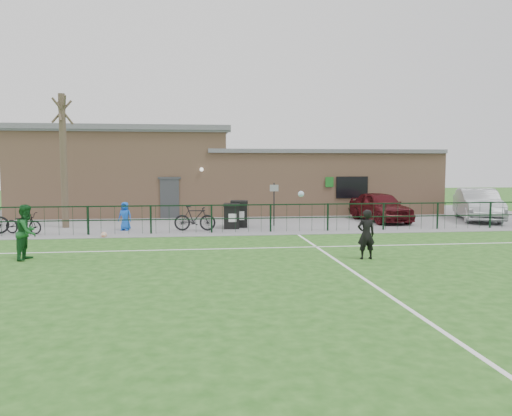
{
  "coord_description": "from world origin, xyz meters",
  "views": [
    {
      "loc": [
        -2.24,
        -12.81,
        2.88
      ],
      "look_at": [
        0.0,
        5.0,
        1.3
      ],
      "focal_mm": 35.0,
      "sensor_mm": 36.0,
      "label": 1
    }
  ],
  "objects": [
    {
      "name": "bicycle_c",
      "position": [
        -9.2,
        8.59,
        0.46
      ],
      "size": [
        1.78,
        1.13,
        0.88
      ],
      "primitive_type": "imported",
      "rotation": [
        0.0,
        0.0,
        1.21
      ],
      "color": "black",
      "rests_on": "paving_strip"
    },
    {
      "name": "pitch_line_mid",
      "position": [
        0.0,
        4.0,
        0.0
      ],
      "size": [
        28.0,
        0.1,
        0.01
      ],
      "primitive_type": "cube",
      "color": "white",
      "rests_on": "ground"
    },
    {
      "name": "bare_tree",
      "position": [
        -8.0,
        10.5,
        3.0
      ],
      "size": [
        0.3,
        0.3,
        6.0
      ],
      "primitive_type": "cylinder",
      "color": "#47392B",
      "rests_on": "ground"
    },
    {
      "name": "ball_ground",
      "position": [
        -5.75,
        7.2,
        0.12
      ],
      "size": [
        0.23,
        0.23,
        0.23
      ],
      "primitive_type": "sphere",
      "color": "white",
      "rests_on": "ground"
    },
    {
      "name": "clubhouse",
      "position": [
        -0.88,
        16.5,
        2.22
      ],
      "size": [
        24.25,
        5.4,
        4.96
      ],
      "color": "tan",
      "rests_on": "ground"
    },
    {
      "name": "pitch_line_touch",
      "position": [
        0.0,
        7.8,
        0.0
      ],
      "size": [
        28.0,
        0.1,
        0.01
      ],
      "primitive_type": "cube",
      "color": "white",
      "rests_on": "ground"
    },
    {
      "name": "bicycle_d",
      "position": [
        -2.19,
        8.69,
        0.56
      ],
      "size": [
        1.83,
        0.69,
        1.07
      ],
      "primitive_type": "imported",
      "rotation": [
        0.0,
        0.0,
        1.47
      ],
      "color": "black",
      "rests_on": "paving_strip"
    },
    {
      "name": "paving_strip",
      "position": [
        0.0,
        13.5,
        0.01
      ],
      "size": [
        34.0,
        13.0,
        0.02
      ],
      "primitive_type": "cube",
      "color": "slate",
      "rests_on": "ground"
    },
    {
      "name": "sign_post",
      "position": [
        1.47,
        10.0,
        1.02
      ],
      "size": [
        0.07,
        0.07,
        2.0
      ],
      "primitive_type": "cylinder",
      "rotation": [
        0.0,
        0.0,
        -0.11
      ],
      "color": "black",
      "rests_on": "paving_strip"
    },
    {
      "name": "outfield_player",
      "position": [
        -7.24,
        2.85,
        0.84
      ],
      "size": [
        0.73,
        0.89,
        1.67
      ],
      "primitive_type": "imported",
      "rotation": [
        0.0,
        0.0,
        1.44
      ],
      "color": "#175222",
      "rests_on": "ground"
    },
    {
      "name": "goalkeeper_kick",
      "position": [
        2.9,
        1.76,
        0.79
      ],
      "size": [
        1.69,
        3.63,
        1.91
      ],
      "color": "black",
      "rests_on": "ground"
    },
    {
      "name": "wheelie_bin_right",
      "position": [
        -0.56,
        9.29,
        0.53
      ],
      "size": [
        0.74,
        0.83,
        1.02
      ],
      "primitive_type": "cube",
      "rotation": [
        0.0,
        0.0,
        -0.09
      ],
      "color": "black",
      "rests_on": "paving_strip"
    },
    {
      "name": "pitch_line_perp",
      "position": [
        2.0,
        0.0,
        0.0
      ],
      "size": [
        0.1,
        16.0,
        0.01
      ],
      "primitive_type": "cube",
      "color": "white",
      "rests_on": "ground"
    },
    {
      "name": "wheelie_bin_left",
      "position": [
        -0.17,
        9.76,
        0.58
      ],
      "size": [
        0.83,
        0.91,
        1.12
      ],
      "primitive_type": "cube",
      "rotation": [
        0.0,
        0.0,
        -0.11
      ],
      "color": "black",
      "rests_on": "paving_strip"
    },
    {
      "name": "spectator_child",
      "position": [
        -5.19,
        9.18,
        0.64
      ],
      "size": [
        0.7,
        0.57,
        1.23
      ],
      "primitive_type": "imported",
      "rotation": [
        0.0,
        0.0,
        -0.33
      ],
      "color": "blue",
      "rests_on": "paving_strip"
    },
    {
      "name": "car_maroon",
      "position": [
        7.03,
        11.11,
        0.77
      ],
      "size": [
        2.25,
        4.56,
        1.49
      ],
      "primitive_type": "imported",
      "rotation": [
        0.0,
        0.0,
        0.11
      ],
      "color": "#470C12",
      "rests_on": "paving_strip"
    },
    {
      "name": "ground",
      "position": [
        0.0,
        0.0,
        0.0
      ],
      "size": [
        90.0,
        90.0,
        0.0
      ],
      "primitive_type": "plane",
      "color": "#225218",
      "rests_on": "ground"
    },
    {
      "name": "car_silver",
      "position": [
        12.16,
        10.91,
        0.83
      ],
      "size": [
        3.26,
        5.18,
        1.61
      ],
      "primitive_type": "imported",
      "rotation": [
        0.0,
        0.0,
        -0.34
      ],
      "color": "#95979C",
      "rests_on": "paving_strip"
    },
    {
      "name": "perimeter_fence",
      "position": [
        0.0,
        8.0,
        0.6
      ],
      "size": [
        28.0,
        0.1,
        1.2
      ],
      "primitive_type": "cube",
      "color": "black",
      "rests_on": "ground"
    }
  ]
}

